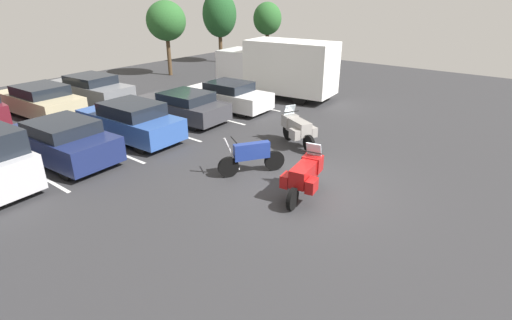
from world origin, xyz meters
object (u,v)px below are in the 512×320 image
Objects in this scene: motorcycle_touring at (305,175)px; car_far_grey at (91,89)px; motorcycle_third at (297,128)px; box_truck at (278,68)px; car_white at (228,96)px; car_charcoal at (182,106)px; car_blue at (131,121)px; motorcycle_second at (251,156)px; car_far_champagne at (40,100)px; car_navy at (62,141)px.

car_far_grey is at bearing 82.67° from motorcycle_touring.
box_truck is (5.73, 4.95, 0.91)m from motorcycle_third.
car_charcoal is at bearing 171.98° from car_white.
box_truck is (6.29, -0.85, 0.93)m from car_charcoal.
car_blue is at bearing 179.29° from car_white.
car_white is 0.90× the size of car_far_grey.
motorcycle_second is 10.26m from box_truck.
car_blue is (-0.42, 5.74, 0.14)m from motorcycle_second.
box_truck reaches higher than motorcycle_second.
car_charcoal is 0.91× the size of car_far_grey.
car_far_champagne reaches higher than car_charcoal.
motorcycle_second is 6.56m from car_navy.
car_far_grey is (2.69, 0.22, -0.00)m from car_far_champagne.
car_blue reaches higher than car_far_champagne.
box_truck is at bearing 39.09° from motorcycle_touring.
car_far_grey is (-0.91, 5.96, 0.07)m from car_charcoal.
car_white is 8.76m from car_far_champagne.
car_charcoal is at bearing -81.32° from car_far_grey.
car_navy reaches higher than motorcycle_touring.
car_blue is 2.93m from car_charcoal.
motorcycle_third is 0.44× the size of car_blue.
motorcycle_second is at bearing -60.91° from car_navy.
car_far_champagne is at bearing 122.05° from car_charcoal.
car_blue is 0.92× the size of car_far_grey.
car_white is 3.77m from box_truck.
motorcycle_second is at bearing -112.42° from car_charcoal.
motorcycle_third is (3.06, 0.24, 0.08)m from motorcycle_second.
car_far_grey reaches higher than motorcycle_touring.
car_blue is (-3.47, 5.50, 0.05)m from motorcycle_third.
car_navy is at bearing 138.69° from motorcycle_third.
car_charcoal is (-0.56, 5.80, -0.03)m from motorcycle_third.
box_truck is (7.20, -6.81, 0.87)m from car_far_grey.
car_blue reaches higher than motorcycle_touring.
car_blue is 6.58m from car_far_grey.
box_truck is at bearing -7.72° from car_charcoal.
car_blue is 5.58m from car_white.
motorcycle_touring is 1.10× the size of motorcycle_second.
car_navy is 5.69m from car_charcoal.
car_far_champagne is 0.71× the size of box_truck.
motorcycle_second is at bearing -84.66° from car_far_champagne.
car_far_grey reaches higher than car_far_champagne.
car_far_champagne is (-0.87, 13.93, 0.05)m from motorcycle_touring.
box_truck reaches higher than car_charcoal.
car_far_grey reaches higher than motorcycle_third.
car_white is at bearing 172.50° from box_truck.
car_far_grey is at bearing 4.65° from car_far_champagne.
box_truck reaches higher than car_far_champagne.
car_navy reaches higher than motorcycle_second.
motorcycle_third is at bearing 4.53° from motorcycle_second.
car_blue is 6.09m from car_far_champagne.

